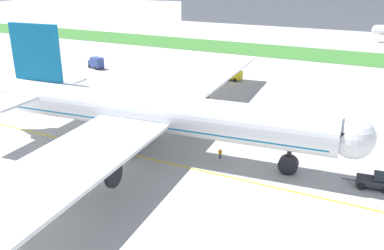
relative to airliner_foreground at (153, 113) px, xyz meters
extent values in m
plane|color=#ADAAA5|center=(-3.99, -5.86, -6.33)|extent=(600.00, 600.00, 0.00)
cube|color=yellow|center=(-3.99, -2.71, -6.33)|extent=(280.00, 0.36, 0.01)
cube|color=#38722D|center=(-3.99, 91.96, -6.28)|extent=(320.00, 24.00, 0.10)
cylinder|color=white|center=(0.97, 0.09, 0.17)|extent=(52.16, 10.69, 5.78)
cube|color=#0C6B9E|center=(0.97, 0.09, -0.84)|extent=(50.05, 10.03, 0.69)
sphere|color=white|center=(28.35, 2.71, 0.17)|extent=(5.49, 5.49, 5.49)
cone|color=white|center=(-27.43, -2.62, 0.60)|extent=(6.80, 5.50, 4.91)
cube|color=#0C6B9E|center=(-20.71, -1.98, 7.69)|extent=(9.34, 1.46, 9.25)
cube|color=white|center=(-22.29, 3.68, 1.04)|extent=(6.56, 9.75, 0.40)
cube|color=white|center=(-21.19, -7.83, 1.04)|extent=(6.56, 9.75, 0.40)
cube|color=white|center=(-4.11, 25.95, -0.55)|extent=(15.79, 47.53, 0.46)
cube|color=white|center=(0.88, -26.26, -0.55)|extent=(15.79, 47.53, 0.46)
cylinder|color=#B7BABF|center=(-1.56, 15.64, -2.30)|extent=(5.77, 3.69, 3.18)
cylinder|color=black|center=(1.17, 15.90, -2.30)|extent=(0.79, 3.37, 3.34)
cylinder|color=#B7BABF|center=(1.43, -15.66, -2.30)|extent=(5.77, 3.69, 3.18)
cylinder|color=black|center=(4.16, -15.40, -2.30)|extent=(0.79, 3.37, 3.34)
cylinder|color=black|center=(20.58, 1.97, -3.84)|extent=(0.60, 0.60, 2.24)
cylinder|color=black|center=(20.58, 1.97, -4.96)|extent=(2.85, 1.49, 2.75)
cylinder|color=black|center=(-3.45, 2.72, -3.84)|extent=(0.60, 0.60, 2.24)
cylinder|color=black|center=(-3.45, 2.72, -4.96)|extent=(2.85, 1.49, 2.75)
cylinder|color=black|center=(-2.87, -3.32, -3.84)|extent=(0.60, 0.60, 2.24)
cylinder|color=black|center=(-2.87, -3.32, -4.96)|extent=(2.85, 1.49, 2.75)
cube|color=black|center=(27.49, 2.63, 0.89)|extent=(2.43, 4.51, 1.04)
sphere|color=black|center=(-18.91, 1.04, 0.69)|extent=(0.40, 0.40, 0.40)
sphere|color=black|center=(-15.35, 1.38, 0.69)|extent=(0.40, 0.40, 0.40)
sphere|color=black|center=(-11.78, 1.72, 0.69)|extent=(0.40, 0.40, 0.40)
sphere|color=black|center=(-8.22, 2.06, 0.69)|extent=(0.40, 0.40, 0.40)
sphere|color=black|center=(-4.65, 2.40, 0.69)|extent=(0.40, 0.40, 0.40)
sphere|color=black|center=(-1.09, 2.74, 0.69)|extent=(0.40, 0.40, 0.40)
sphere|color=black|center=(2.48, 3.08, 0.69)|extent=(0.40, 0.40, 0.40)
sphere|color=black|center=(6.05, 3.42, 0.69)|extent=(0.40, 0.40, 0.40)
sphere|color=black|center=(9.61, 3.76, 0.69)|extent=(0.40, 0.40, 0.40)
sphere|color=black|center=(13.18, 4.10, 0.69)|extent=(0.40, 0.40, 0.40)
sphere|color=black|center=(16.74, 4.45, 0.69)|extent=(0.40, 0.40, 0.40)
sphere|color=black|center=(20.31, 4.79, 0.69)|extent=(0.40, 0.40, 0.40)
cube|color=#26262B|center=(31.54, 3.01, -5.45)|extent=(4.48, 2.48, 0.87)
cube|color=black|center=(32.18, 3.08, -4.56)|extent=(1.69, 1.72, 0.90)
cylinder|color=black|center=(28.50, 2.72, -5.73)|extent=(1.80, 0.29, 0.12)
cylinder|color=black|center=(30.14, 1.84, -5.88)|extent=(0.93, 0.43, 0.90)
cylinder|color=black|center=(29.94, 3.91, -5.88)|extent=(0.93, 0.43, 0.90)
cylinder|color=black|center=(-1.66, -16.13, -5.94)|extent=(0.11, 0.11, 0.79)
cylinder|color=#BFE519|center=(-1.78, -16.19, -5.30)|extent=(0.09, 0.09, 0.50)
cylinder|color=black|center=(-1.49, -16.05, -5.94)|extent=(0.11, 0.11, 0.79)
cylinder|color=#BFE519|center=(-1.37, -15.99, -5.30)|extent=(0.09, 0.09, 0.50)
cube|color=#BFE519|center=(-1.58, -16.09, -5.27)|extent=(0.47, 0.39, 0.56)
sphere|color=#8C6647|center=(-1.58, -16.09, -4.87)|extent=(0.21, 0.21, 0.21)
cylinder|color=black|center=(-10.92, 6.57, -5.93)|extent=(0.12, 0.12, 0.80)
cylinder|color=orange|center=(-10.82, 6.67, -5.28)|extent=(0.09, 0.09, 0.51)
cylinder|color=black|center=(-11.06, 6.44, -5.93)|extent=(0.12, 0.12, 0.80)
cylinder|color=orange|center=(-11.15, 6.34, -5.28)|extent=(0.09, 0.09, 0.51)
cube|color=orange|center=(-10.99, 6.50, -5.25)|extent=(0.46, 0.46, 0.57)
sphere|color=tan|center=(-10.99, 6.50, -4.85)|extent=(0.22, 0.22, 0.22)
cylinder|color=black|center=(10.36, 2.22, -5.94)|extent=(0.11, 0.11, 0.79)
cylinder|color=orange|center=(10.49, 2.26, -5.29)|extent=(0.09, 0.09, 0.50)
cylinder|color=black|center=(10.18, 2.17, -5.94)|extent=(0.11, 0.11, 0.79)
cylinder|color=orange|center=(10.05, 2.13, -5.29)|extent=(0.09, 0.09, 0.50)
cube|color=orange|center=(10.27, 2.19, -5.27)|extent=(0.46, 0.33, 0.56)
sphere|color=#8C6647|center=(10.27, 2.19, -4.87)|extent=(0.21, 0.21, 0.21)
cube|color=#33478C|center=(-45.14, 41.87, -4.49)|extent=(4.25, 3.32, 2.79)
cube|color=#33478C|center=(-47.41, 42.59, -5.01)|extent=(2.05, 2.55, 1.75)
cube|color=#263347|center=(-48.05, 42.79, -4.66)|extent=(0.66, 1.87, 0.77)
cylinder|color=black|center=(-47.76, 41.49, -5.88)|extent=(0.95, 0.56, 0.90)
cylinder|color=black|center=(-47.06, 43.69, -5.88)|extent=(0.95, 0.56, 0.90)
cylinder|color=black|center=(-44.60, 40.49, -5.88)|extent=(0.95, 0.56, 0.90)
cylinder|color=black|center=(-43.90, 42.69, -5.88)|extent=(0.95, 0.56, 0.90)
cube|color=yellow|center=(-5.40, 47.03, -4.82)|extent=(4.50, 2.75, 2.12)
cube|color=yellow|center=(-8.09, 47.38, -4.98)|extent=(1.91, 2.34, 1.80)
cube|color=#263347|center=(-8.85, 47.47, -4.62)|extent=(0.32, 1.87, 0.79)
cylinder|color=black|center=(-8.23, 46.27, -5.88)|extent=(0.93, 0.41, 0.90)
cylinder|color=black|center=(-7.95, 48.48, -5.88)|extent=(0.93, 0.41, 0.90)
cylinder|color=black|center=(-4.49, 45.79, -5.88)|extent=(0.93, 0.41, 0.90)
cylinder|color=black|center=(-4.20, 48.00, -5.88)|extent=(0.93, 0.41, 0.90)
sphere|color=white|center=(22.07, 129.55, -1.67)|extent=(3.93, 3.93, 3.93)
cube|color=gray|center=(-25.95, 169.00, 2.67)|extent=(110.10, 20.00, 18.00)
camera|label=1|loc=(32.09, -49.92, 20.14)|focal=38.69mm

